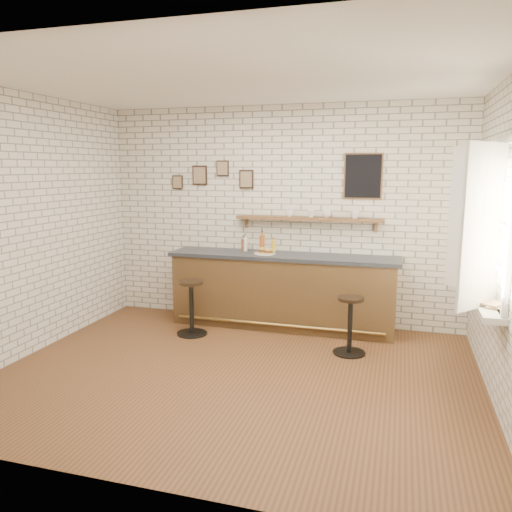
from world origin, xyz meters
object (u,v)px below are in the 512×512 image
(ciabatta_sandwich, at_px, (265,250))
(bitters_bottle_white, at_px, (245,244))
(bar_counter, at_px, (282,291))
(shelf_cup_a, at_px, (290,213))
(sandwich_plate, at_px, (265,254))
(bitters_bottle_brown, at_px, (244,245))
(book_lower, at_px, (486,305))
(bar_stool_left, at_px, (191,306))
(shelf_cup_b, at_px, (311,214))
(condiment_bottle_yellow, at_px, (273,246))
(shelf_cup_c, at_px, (327,214))
(bar_stool_right, at_px, (350,323))
(bitters_bottle_amber, at_px, (262,243))
(book_upper, at_px, (486,302))
(shelf_cup_d, at_px, (355,215))

(ciabatta_sandwich, distance_m, bitters_bottle_white, 0.38)
(bar_counter, relative_size, ciabatta_sandwich, 13.98)
(bar_counter, bearing_deg, shelf_cup_a, 77.31)
(sandwich_plate, xyz_separation_m, bitters_bottle_white, (-0.33, 0.17, 0.09))
(bitters_bottle_brown, xyz_separation_m, book_lower, (2.87, -1.81, -0.16))
(bar_stool_left, bearing_deg, ciabatta_sandwich, 36.03)
(bar_counter, relative_size, shelf_cup_b, 30.63)
(bitters_bottle_brown, relative_size, condiment_bottle_yellow, 1.08)
(shelf_cup_a, bearing_deg, shelf_cup_c, -0.83)
(ciabatta_sandwich, relative_size, bitters_bottle_white, 0.92)
(sandwich_plate, distance_m, bar_stool_right, 1.57)
(bitters_bottle_amber, bearing_deg, book_upper, -34.28)
(bitters_bottle_amber, height_order, shelf_cup_c, shelf_cup_c)
(bar_counter, height_order, bitters_bottle_amber, bitters_bottle_amber)
(book_lower, bearing_deg, sandwich_plate, 158.27)
(sandwich_plate, height_order, shelf_cup_b, shelf_cup_b)
(bitters_bottle_amber, relative_size, bar_stool_right, 0.43)
(shelf_cup_b, bearing_deg, shelf_cup_a, 135.85)
(sandwich_plate, bearing_deg, ciabatta_sandwich, 0.00)
(bar_stool_left, bearing_deg, shelf_cup_d, 23.13)
(bitters_bottle_brown, height_order, book_upper, bitters_bottle_brown)
(bitters_bottle_amber, bearing_deg, bar_stool_left, -133.68)
(bar_stool_right, bearing_deg, bar_stool_left, 176.67)
(bar_stool_left, relative_size, shelf_cup_c, 5.58)
(bar_stool_left, relative_size, shelf_cup_b, 7.08)
(bitters_bottle_brown, bearing_deg, shelf_cup_d, 2.77)
(sandwich_plate, bearing_deg, bitters_bottle_brown, 154.30)
(bar_stool_left, xyz_separation_m, shelf_cup_b, (1.40, 0.85, 1.16))
(bitters_bottle_white, relative_size, book_upper, 1.19)
(bitters_bottle_white, xyz_separation_m, shelf_cup_a, (0.61, 0.07, 0.44))
(ciabatta_sandwich, relative_size, book_upper, 1.09)
(bitters_bottle_brown, distance_m, bitters_bottle_white, 0.03)
(bitters_bottle_white, distance_m, bar_stool_left, 1.17)
(ciabatta_sandwich, distance_m, shelf_cup_b, 0.79)
(book_upper, bearing_deg, shelf_cup_a, 179.13)
(sandwich_plate, xyz_separation_m, condiment_bottle_yellow, (0.08, 0.17, 0.08))
(bitters_bottle_brown, bearing_deg, ciabatta_sandwich, -25.08)
(sandwich_plate, relative_size, bitters_bottle_white, 1.16)
(condiment_bottle_yellow, relative_size, bar_stool_left, 0.28)
(bar_stool_right, relative_size, shelf_cup_a, 6.02)
(shelf_cup_b, height_order, shelf_cup_d, shelf_cup_d)
(ciabatta_sandwich, xyz_separation_m, bitters_bottle_amber, (-0.09, 0.17, 0.07))
(shelf_cup_d, bearing_deg, bar_stool_right, -111.31)
(shelf_cup_b, height_order, book_upper, shelf_cup_b)
(sandwich_plate, xyz_separation_m, shelf_cup_b, (0.58, 0.24, 0.53))
(shelf_cup_a, bearing_deg, book_upper, -40.41)
(bitters_bottle_white, height_order, book_upper, bitters_bottle_white)
(bitters_bottle_brown, distance_m, bitters_bottle_amber, 0.27)
(bitters_bottle_brown, xyz_separation_m, condiment_bottle_yellow, (0.43, 0.00, -0.00))
(bar_stool_right, xyz_separation_m, book_lower, (1.29, -0.91, 0.57))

